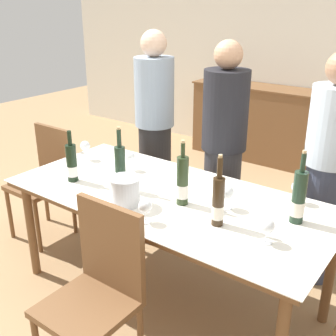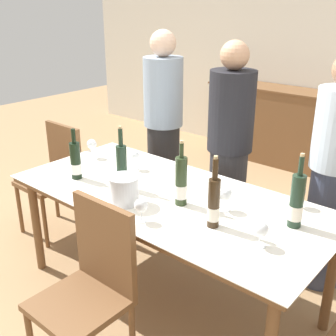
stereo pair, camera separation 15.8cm
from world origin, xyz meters
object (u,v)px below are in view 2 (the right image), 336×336
(wine_bottle_4, at_px, (76,161))
(chair_near_front, at_px, (91,281))
(sideboard_cabinet, at_px, (270,124))
(ice_bucket, at_px, (124,189))
(dining_table, at_px, (168,204))
(wine_bottle_2, at_px, (122,167))
(wine_glass_3, at_px, (134,157))
(wine_bottle_3, at_px, (297,202))
(person_guest_left, at_px, (229,154))
(chair_left_end, at_px, (56,171))
(person_host, at_px, (163,130))
(wine_bottle_1, at_px, (181,182))
(wine_glass_1, at_px, (141,206))
(wine_glass_2, at_px, (299,191))
(wine_glass_4, at_px, (92,145))
(wine_bottle_0, at_px, (214,203))
(wine_glass_0, at_px, (225,195))
(wine_glass_5, at_px, (260,230))
(person_guest_right, at_px, (333,178))

(wine_bottle_4, relative_size, chair_near_front, 0.36)
(sideboard_cabinet, relative_size, ice_bucket, 8.60)
(dining_table, height_order, ice_bucket, ice_bucket)
(wine_bottle_2, relative_size, wine_glass_3, 3.02)
(wine_bottle_3, xyz_separation_m, person_guest_left, (-0.78, 0.58, -0.08))
(wine_bottle_4, xyz_separation_m, wine_glass_3, (0.18, 0.37, -0.03))
(chair_left_end, relative_size, person_host, 0.55)
(wine_bottle_1, relative_size, wine_bottle_3, 0.96)
(wine_glass_1, bearing_deg, wine_bottle_2, 148.75)
(wine_glass_2, relative_size, wine_glass_4, 0.96)
(wine_bottle_0, xyz_separation_m, chair_left_end, (-1.75, 0.22, -0.36))
(dining_table, relative_size, person_guest_left, 1.26)
(wine_bottle_0, height_order, wine_glass_0, wine_bottle_0)
(sideboard_cabinet, xyz_separation_m, person_guest_left, (0.73, -2.09, 0.36))
(sideboard_cabinet, xyz_separation_m, chair_near_front, (0.84, -3.52, 0.09))
(dining_table, xyz_separation_m, wine_bottle_3, (0.76, 0.15, 0.20))
(ice_bucket, height_order, chair_near_front, chair_near_front)
(wine_glass_1, distance_m, person_host, 1.44)
(wine_glass_4, distance_m, wine_glass_5, 1.61)
(ice_bucket, xyz_separation_m, person_host, (-0.62, 1.07, -0.01))
(person_guest_left, bearing_deg, wine_glass_0, -59.06)
(dining_table, bearing_deg, chair_near_front, -83.11)
(wine_bottle_4, bearing_deg, wine_bottle_2, 15.66)
(wine_glass_1, bearing_deg, person_guest_left, 96.83)
(sideboard_cabinet, relative_size, chair_left_end, 1.73)
(chair_left_end, bearing_deg, wine_glass_3, 5.76)
(wine_glass_3, relative_size, wine_glass_5, 1.02)
(dining_table, distance_m, wine_glass_1, 0.39)
(wine_bottle_2, distance_m, wine_bottle_3, 1.09)
(ice_bucket, xyz_separation_m, wine_glass_3, (-0.34, 0.42, 0.00))
(person_guest_left, bearing_deg, ice_bucket, -95.88)
(person_guest_left, bearing_deg, person_guest_right, 7.69)
(wine_glass_4, xyz_separation_m, chair_left_end, (-0.45, -0.05, -0.32))
(wine_glass_3, distance_m, person_guest_right, 1.34)
(wine_glass_3, height_order, chair_left_end, chair_left_end)
(wine_glass_4, bearing_deg, person_guest_right, 23.58)
(ice_bucket, relative_size, chair_left_end, 0.20)
(wine_bottle_3, distance_m, wine_bottle_4, 1.44)
(chair_left_end, bearing_deg, wine_glass_0, -0.86)
(wine_glass_5, bearing_deg, wine_bottle_0, 177.50)
(chair_left_end, bearing_deg, wine_glass_4, 6.06)
(wine_glass_3, distance_m, wine_glass_5, 1.22)
(wine_bottle_2, xyz_separation_m, wine_glass_2, (0.97, 0.48, -0.04))
(wine_glass_1, bearing_deg, wine_bottle_1, 83.60)
(wine_glass_3, height_order, wine_glass_4, wine_glass_4)
(wine_bottle_1, xyz_separation_m, chair_near_front, (-0.05, -0.66, -0.34))
(wine_bottle_4, bearing_deg, chair_near_front, -34.62)
(wine_glass_3, distance_m, person_guest_left, 0.71)
(wine_bottle_0, distance_m, wine_glass_5, 0.29)
(ice_bucket, relative_size, wine_glass_2, 1.32)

